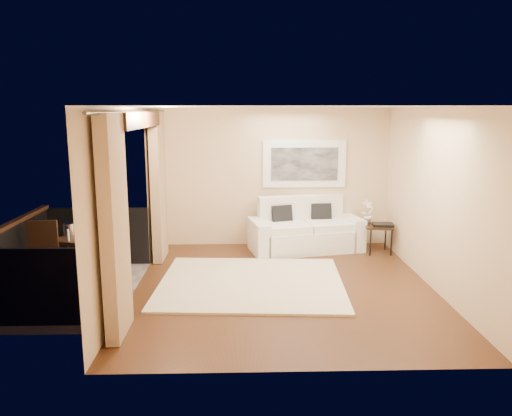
{
  "coord_description": "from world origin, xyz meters",
  "views": [
    {
      "loc": [
        -0.63,
        -7.22,
        2.67
      ],
      "look_at": [
        -0.4,
        0.93,
        1.05
      ],
      "focal_mm": 35.0,
      "sensor_mm": 36.0,
      "label": 1
    }
  ],
  "objects_px": {
    "sofa": "(305,231)",
    "side_table": "(379,228)",
    "balcony_chair_near": "(42,250)",
    "balcony_chair_far": "(91,236)",
    "ice_bucket": "(69,230)",
    "orchid": "(368,211)",
    "bistro_table": "(78,243)"
  },
  "relations": [
    {
      "from": "orchid",
      "to": "ice_bucket",
      "type": "height_order",
      "value": "orchid"
    },
    {
      "from": "balcony_chair_near",
      "to": "ice_bucket",
      "type": "relative_size",
      "value": 5.2
    },
    {
      "from": "bistro_table",
      "to": "balcony_chair_far",
      "type": "distance_m",
      "value": 0.51
    },
    {
      "from": "side_table",
      "to": "ice_bucket",
      "type": "relative_size",
      "value": 2.78
    },
    {
      "from": "orchid",
      "to": "bistro_table",
      "type": "distance_m",
      "value": 5.22
    },
    {
      "from": "sofa",
      "to": "side_table",
      "type": "bearing_deg",
      "value": -23.92
    },
    {
      "from": "sofa",
      "to": "balcony_chair_far",
      "type": "height_order",
      "value": "balcony_chair_far"
    },
    {
      "from": "orchid",
      "to": "balcony_chair_near",
      "type": "xyz_separation_m",
      "value": [
        -5.38,
        -1.97,
        -0.16
      ]
    },
    {
      "from": "side_table",
      "to": "balcony_chair_far",
      "type": "bearing_deg",
      "value": -169.8
    },
    {
      "from": "bistro_table",
      "to": "sofa",
      "type": "bearing_deg",
      "value": 24.34
    },
    {
      "from": "bistro_table",
      "to": "ice_bucket",
      "type": "distance_m",
      "value": 0.26
    },
    {
      "from": "balcony_chair_far",
      "to": "balcony_chair_near",
      "type": "height_order",
      "value": "balcony_chair_near"
    },
    {
      "from": "sofa",
      "to": "side_table",
      "type": "height_order",
      "value": "sofa"
    },
    {
      "from": "orchid",
      "to": "bistro_table",
      "type": "relative_size",
      "value": 0.63
    },
    {
      "from": "side_table",
      "to": "balcony_chair_far",
      "type": "height_order",
      "value": "balcony_chair_far"
    },
    {
      "from": "bistro_table",
      "to": "balcony_chair_far",
      "type": "height_order",
      "value": "balcony_chair_far"
    },
    {
      "from": "balcony_chair_near",
      "to": "side_table",
      "type": "bearing_deg",
      "value": 12.08
    },
    {
      "from": "sofa",
      "to": "orchid",
      "type": "bearing_deg",
      "value": -17.19
    },
    {
      "from": "balcony_chair_far",
      "to": "ice_bucket",
      "type": "distance_m",
      "value": 0.49
    },
    {
      "from": "balcony_chair_far",
      "to": "ice_bucket",
      "type": "bearing_deg",
      "value": 60.25
    },
    {
      "from": "sofa",
      "to": "bistro_table",
      "type": "relative_size",
      "value": 3.02
    },
    {
      "from": "balcony_chair_near",
      "to": "bistro_table",
      "type": "bearing_deg",
      "value": 36.08
    },
    {
      "from": "orchid",
      "to": "side_table",
      "type": "bearing_deg",
      "value": -46.41
    },
    {
      "from": "bistro_table",
      "to": "balcony_chair_near",
      "type": "height_order",
      "value": "balcony_chair_near"
    },
    {
      "from": "sofa",
      "to": "orchid",
      "type": "xyz_separation_m",
      "value": [
        1.19,
        -0.11,
        0.41
      ]
    },
    {
      "from": "side_table",
      "to": "orchid",
      "type": "relative_size",
      "value": 1.19
    },
    {
      "from": "sofa",
      "to": "bistro_table",
      "type": "xyz_separation_m",
      "value": [
        -3.78,
        -1.71,
        0.26
      ]
    },
    {
      "from": "sofa",
      "to": "ice_bucket",
      "type": "distance_m",
      "value": 4.27
    },
    {
      "from": "orchid",
      "to": "balcony_chair_near",
      "type": "relative_size",
      "value": 0.45
    },
    {
      "from": "sofa",
      "to": "orchid",
      "type": "relative_size",
      "value": 4.79
    },
    {
      "from": "side_table",
      "to": "balcony_chair_far",
      "type": "relative_size",
      "value": 0.54
    },
    {
      "from": "balcony_chair_near",
      "to": "ice_bucket",
      "type": "xyz_separation_m",
      "value": [
        0.26,
        0.48,
        0.2
      ]
    }
  ]
}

